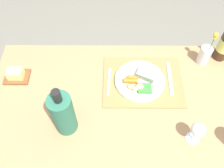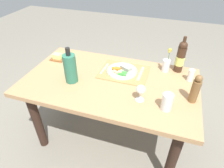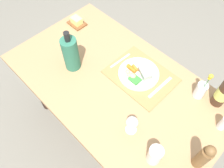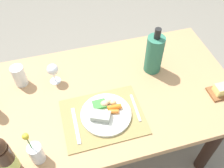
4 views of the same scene
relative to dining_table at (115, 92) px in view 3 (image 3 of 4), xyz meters
The scene contains 13 objects.
ground_plane 0.60m from the dining_table, ahead, with size 8.00×8.00×0.00m, color slate.
dining_table is the anchor object (origin of this frame).
placemat 0.21m from the dining_table, 118.20° to the right, with size 0.42×0.32×0.01m, color olive.
dinner_plate 0.21m from the dining_table, 114.39° to the right, with size 0.26×0.26×0.05m.
fork 0.31m from the dining_table, 143.54° to the right, with size 0.02×0.21×0.01m, color silver.
knife 0.21m from the dining_table, 56.00° to the right, with size 0.01×0.17×0.01m, color silver.
cooler_bottle 0.39m from the dining_table, 19.91° to the left, with size 0.10×0.10×0.30m.
butter_dish 0.63m from the dining_table, 16.53° to the right, with size 0.13×0.10×0.06m.
wine_glass 0.39m from the dining_table, 150.01° to the left, with size 0.06×0.06×0.13m.
flower_vase 0.54m from the dining_table, 145.45° to the right, with size 0.06×0.06×0.22m.
water_tumbler 0.54m from the dining_table, 156.99° to the left, with size 0.07×0.07×0.13m.
pepper_mill 0.68m from the dining_table, behind, with size 0.06×0.06×0.22m.
salt_shaker 0.68m from the dining_table, 162.04° to the right, with size 0.05×0.05×0.10m, color white.
Camera 3 is at (-0.56, 0.58, 1.89)m, focal length 36.24 mm.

